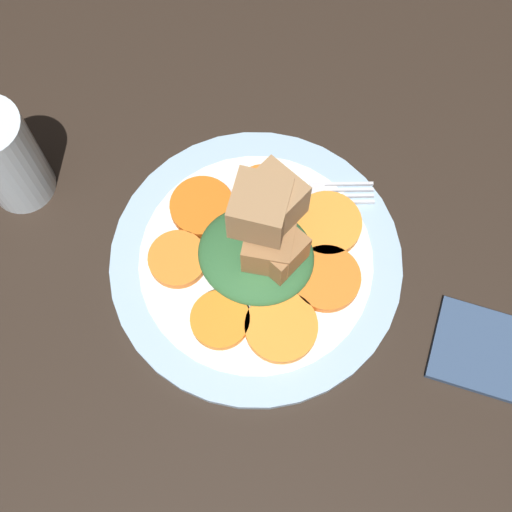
% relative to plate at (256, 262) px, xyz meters
% --- Properties ---
extents(table_slab, '(1.20, 1.20, 0.02)m').
position_rel_plate_xyz_m(table_slab, '(0.00, 0.00, -0.02)').
color(table_slab, black).
rests_on(table_slab, ground).
extents(plate, '(0.29, 0.29, 0.01)m').
position_rel_plate_xyz_m(plate, '(0.00, 0.00, 0.00)').
color(plate, '#99B7D1').
rests_on(plate, table_slab).
extents(carrot_slice_0, '(0.07, 0.07, 0.01)m').
position_rel_plate_xyz_m(carrot_slice_0, '(-0.04, 0.06, 0.01)').
color(carrot_slice_0, orange).
rests_on(carrot_slice_0, plate).
extents(carrot_slice_1, '(0.07, 0.07, 0.01)m').
position_rel_plate_xyz_m(carrot_slice_1, '(-0.07, 0.00, 0.01)').
color(carrot_slice_1, orange).
rests_on(carrot_slice_1, plate).
extents(carrot_slice_2, '(0.07, 0.07, 0.01)m').
position_rel_plate_xyz_m(carrot_slice_2, '(-0.06, -0.05, 0.01)').
color(carrot_slice_2, orange).
rests_on(carrot_slice_2, plate).
extents(carrot_slice_3, '(0.06, 0.06, 0.01)m').
position_rel_plate_xyz_m(carrot_slice_3, '(0.01, -0.07, 0.01)').
color(carrot_slice_3, orange).
rests_on(carrot_slice_3, plate).
extents(carrot_slice_4, '(0.06, 0.06, 0.01)m').
position_rel_plate_xyz_m(carrot_slice_4, '(0.07, -0.04, 0.01)').
color(carrot_slice_4, orange).
rests_on(carrot_slice_4, plate).
extents(carrot_slice_5, '(0.06, 0.06, 0.01)m').
position_rel_plate_xyz_m(carrot_slice_5, '(0.07, 0.02, 0.01)').
color(carrot_slice_5, orange).
rests_on(carrot_slice_5, plate).
extents(carrot_slice_6, '(0.06, 0.06, 0.01)m').
position_rel_plate_xyz_m(carrot_slice_6, '(0.01, 0.07, 0.01)').
color(carrot_slice_6, orange).
rests_on(carrot_slice_6, plate).
extents(center_pile, '(0.11, 0.10, 0.12)m').
position_rel_plate_xyz_m(center_pile, '(-0.00, -0.01, 0.05)').
color(center_pile, '#2D6033').
rests_on(center_pile, plate).
extents(fork, '(0.19, 0.08, 0.00)m').
position_rel_plate_xyz_m(fork, '(-0.01, -0.08, 0.01)').
color(fork, silver).
rests_on(fork, plate).
extents(water_glass, '(0.07, 0.07, 0.12)m').
position_rel_plate_xyz_m(water_glass, '(0.25, -0.01, 0.05)').
color(water_glass, silver).
rests_on(water_glass, table_slab).
extents(napkin, '(0.13, 0.08, 0.01)m').
position_rel_plate_xyz_m(napkin, '(-0.25, 0.02, -0.00)').
color(napkin, '#334766').
rests_on(napkin, table_slab).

